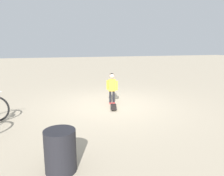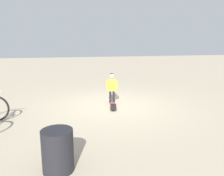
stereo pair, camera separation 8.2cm
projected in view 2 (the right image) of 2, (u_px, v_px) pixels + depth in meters
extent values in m
plane|color=tan|center=(112.00, 105.00, 7.37)|extent=(50.00, 50.00, 0.00)
cylinder|color=black|center=(114.00, 97.00, 7.53)|extent=(0.08, 0.08, 0.42)
cube|color=#B73333|center=(114.00, 103.00, 7.55)|extent=(0.16, 0.10, 0.05)
cylinder|color=black|center=(110.00, 97.00, 7.52)|extent=(0.08, 0.08, 0.42)
cube|color=#B73333|center=(110.00, 103.00, 7.54)|extent=(0.16, 0.10, 0.05)
cube|color=gold|center=(112.00, 85.00, 7.44)|extent=(0.18, 0.26, 0.40)
cylinder|color=gold|center=(117.00, 86.00, 7.36)|extent=(0.06, 0.06, 0.32)
cylinder|color=gold|center=(107.00, 85.00, 7.49)|extent=(0.06, 0.06, 0.32)
sphere|color=beige|center=(112.00, 76.00, 7.38)|extent=(0.17, 0.17, 0.17)
sphere|color=black|center=(112.00, 76.00, 7.39)|extent=(0.16, 0.16, 0.16)
cube|color=black|center=(113.00, 107.00, 6.98)|extent=(0.68, 0.34, 0.02)
cube|color=#B7B7BC|center=(113.00, 109.00, 6.75)|extent=(0.05, 0.11, 0.02)
cube|color=#B7B7BC|center=(113.00, 105.00, 7.20)|extent=(0.05, 0.11, 0.02)
cylinder|color=beige|center=(116.00, 110.00, 6.76)|extent=(0.06, 0.04, 0.06)
cylinder|color=beige|center=(111.00, 110.00, 6.76)|extent=(0.06, 0.04, 0.06)
cylinder|color=beige|center=(115.00, 106.00, 7.21)|extent=(0.06, 0.04, 0.06)
cylinder|color=beige|center=(111.00, 106.00, 7.21)|extent=(0.06, 0.04, 0.06)
cylinder|color=black|center=(58.00, 151.00, 3.55)|extent=(0.52, 0.52, 0.71)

